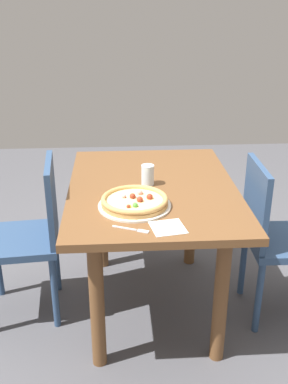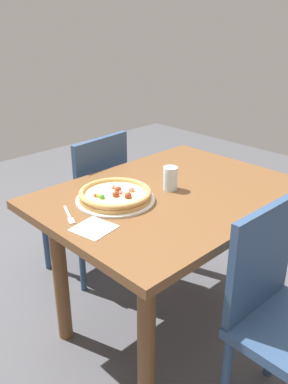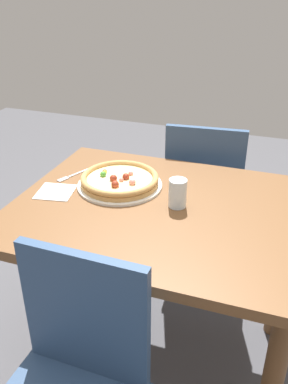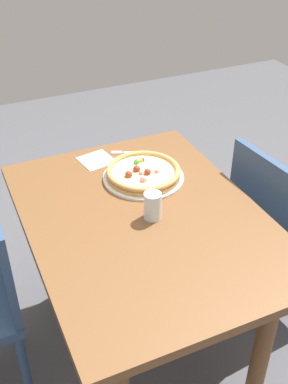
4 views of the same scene
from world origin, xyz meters
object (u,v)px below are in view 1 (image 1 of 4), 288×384
Objects in this scene: napkin at (168,228)px; chair_near at (32,233)px; drinking_glass at (148,175)px; pizza at (135,201)px; plate at (135,206)px; dining_table at (152,206)px; chair_far at (275,235)px; fork at (134,230)px.

chair_near is at bearing -124.84° from napkin.
chair_near is 0.70m from drinking_glass.
pizza is 0.28m from drinking_glass.
pizza is 0.26m from napkin.
drinking_glass is 0.77× the size of napkin.
plate is at bearing -88.74° from pizza.
dining_table is 0.29m from plate.
pizza is (0.24, -0.10, 0.15)m from dining_table.
napkin is (0.37, -0.62, 0.26)m from chair_far.
plate is 2.18× the size of fork.
pizza is at bearing -149.08° from napkin.
chair_far reaches higher than fork.
napkin is (0.22, 0.13, -0.03)m from pizza.
fork is (0.48, 0.53, 0.26)m from chair_near.
plate reaches higher than dining_table.
pizza is at bearing -22.88° from dining_table.
dining_table is 1.31× the size of chair_far.
drinking_glass reaches higher than pizza.
chair_far is 2.59× the size of plate.
chair_far is 5.64× the size of fork.
dining_table is 0.48m from napkin.
dining_table is at bearing -176.44° from napkin.
fork is (0.38, -0.77, 0.26)m from chair_far.
chair_near is 2.83× the size of pizza.
chair_near is 0.87m from napkin.
pizza is (-0.00, 0.00, 0.03)m from plate.
fork is (0.48, -0.12, 0.12)m from dining_table.
chair_near reaches higher than fork.
fork is at bearing -13.98° from dining_table.
drinking_glass reaches higher than dining_table.
fork reaches higher than dining_table.
drinking_glass reaches higher than fork.
chair_far is 0.75m from drinking_glass.
fork is 0.15m from napkin.
chair_far is (0.10, 1.30, 0.00)m from chair_near.
pizza is at bearing -16.81° from drinking_glass.
chair_near is (-0.01, -0.65, -0.14)m from dining_table.
dining_table is 8.36× the size of napkin.
chair_far is (0.10, 0.65, -0.14)m from dining_table.
napkin is at bearing -57.85° from chair_far.
plate is (0.24, -0.10, 0.12)m from dining_table.
chair_far is 0.82m from pizza.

